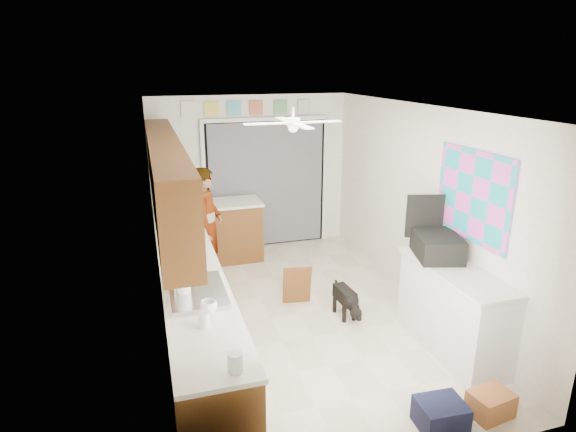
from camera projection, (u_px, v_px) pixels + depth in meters
floor at (297, 314)px, 5.96m from camera, size 5.00×5.00×0.00m
ceiling at (299, 108)px, 5.20m from camera, size 5.00×5.00×0.00m
wall_back at (251, 173)px, 7.86m from camera, size 3.20×0.00×3.20m
wall_front at (410, 324)px, 3.30m from camera, size 3.20×0.00×3.20m
wall_left at (156, 231)px, 5.14m from camera, size 0.00×5.00×5.00m
wall_right at (419, 207)px, 6.02m from camera, size 0.00×5.00×5.00m
left_base_cabinets at (189, 295)px, 5.46m from camera, size 0.60×4.80×0.90m
left_countertop at (187, 256)px, 5.33m from camera, size 0.62×4.80×0.04m
upper_cabinets at (166, 176)px, 5.20m from camera, size 0.32×4.00×0.80m
sink_basin at (197, 293)px, 4.40m from camera, size 0.50×0.76×0.06m
faucet at (175, 286)px, 4.32m from camera, size 0.03×0.03×0.22m
peninsula_base at (228, 232)px, 7.51m from camera, size 1.00×0.60×0.90m
peninsula_top at (227, 203)px, 7.37m from camera, size 1.04×0.64×0.04m
back_opening_recess at (266, 184)px, 7.96m from camera, size 2.00×0.06×2.10m
curtain_panel at (267, 185)px, 7.93m from camera, size 1.90×0.03×2.05m
door_trim_left at (205, 189)px, 7.66m from camera, size 0.06×0.04×2.10m
door_trim_right at (325, 181)px, 8.22m from camera, size 0.06×0.04×2.10m
door_trim_head at (266, 119)px, 7.61m from camera, size 2.10×0.04×0.06m
header_frame_0 at (212, 109)px, 7.35m from camera, size 0.22×0.02×0.22m
header_frame_1 at (234, 108)px, 7.45m from camera, size 0.22×0.02×0.22m
header_frame_2 at (256, 108)px, 7.55m from camera, size 0.22×0.02×0.22m
header_frame_3 at (281, 107)px, 7.66m from camera, size 0.22×0.02×0.22m
header_frame_4 at (304, 106)px, 7.77m from camera, size 0.22×0.02×0.22m
route66_sign at (188, 109)px, 7.26m from camera, size 0.22×0.02×0.26m
right_counter_base at (453, 311)px, 5.10m from camera, size 0.50×1.40×0.90m
right_counter_top at (457, 271)px, 4.95m from camera, size 0.54×1.44×0.04m
abstract_painting at (473, 196)px, 4.98m from camera, size 0.03×1.15×0.95m
ceiling_fan at (293, 123)px, 5.44m from camera, size 1.14×1.14×0.24m
microwave at (178, 203)px, 6.75m from camera, size 0.42×0.58×0.31m
cup at (209, 307)px, 4.06m from camera, size 0.18×0.18×0.11m
jar_a at (235, 362)px, 3.27m from camera, size 0.13×0.13×0.14m
jar_b at (204, 320)px, 3.83m from camera, size 0.12×0.12×0.13m
paper_towel_roll at (183, 284)px, 4.32m from camera, size 0.16×0.16×0.26m
suitcase at (437, 246)px, 5.22m from camera, size 0.60×0.70×0.26m
suitcase_rim at (436, 255)px, 5.26m from camera, size 0.58×0.68×0.02m
suitcase_lid at (425, 216)px, 5.41m from camera, size 0.41×0.15×0.50m
cardboard_box at (491, 404)px, 4.21m from camera, size 0.39×0.32×0.22m
navy_crate at (441, 415)px, 4.07m from camera, size 0.41×0.35×0.24m
cabinet_door_panel at (297, 285)px, 6.12m from camera, size 0.37×0.19×0.53m
man at (208, 227)px, 6.59m from camera, size 0.56×0.69×1.65m
dog at (345, 301)px, 5.85m from camera, size 0.26×0.54×0.41m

